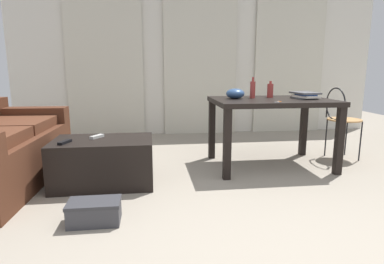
{
  "coord_description": "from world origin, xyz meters",
  "views": [
    {
      "loc": [
        -0.82,
        -1.57,
        1.06
      ],
      "look_at": [
        -0.39,
        1.74,
        0.41
      ],
      "focal_mm": 30.37,
      "sensor_mm": 36.0,
      "label": 1
    }
  ],
  "objects_px": {
    "coffee_table": "(104,162)",
    "tv_remote_primary": "(65,142)",
    "bowl": "(235,94)",
    "shoebox": "(95,212)",
    "tv_remote_secondary": "(97,137)",
    "bottle_far": "(253,89)",
    "craft_table": "(271,108)",
    "wire_chair": "(340,114)",
    "scissors": "(279,102)",
    "book_stack": "(305,95)",
    "bottle_near": "(270,90)"
  },
  "relations": [
    {
      "from": "coffee_table",
      "to": "tv_remote_primary",
      "type": "distance_m",
      "value": 0.39
    },
    {
      "from": "bowl",
      "to": "shoebox",
      "type": "xyz_separation_m",
      "value": [
        -1.32,
        -1.24,
        -0.71
      ]
    },
    {
      "from": "coffee_table",
      "to": "tv_remote_secondary",
      "type": "bearing_deg",
      "value": 128.29
    },
    {
      "from": "bottle_far",
      "to": "shoebox",
      "type": "height_order",
      "value": "bottle_far"
    },
    {
      "from": "craft_table",
      "to": "bottle_far",
      "type": "xyz_separation_m",
      "value": [
        -0.18,
        0.12,
        0.19
      ]
    },
    {
      "from": "coffee_table",
      "to": "craft_table",
      "type": "bearing_deg",
      "value": 11.73
    },
    {
      "from": "bottle_far",
      "to": "shoebox",
      "type": "bearing_deg",
      "value": -140.05
    },
    {
      "from": "wire_chair",
      "to": "scissors",
      "type": "relative_size",
      "value": 8.57
    },
    {
      "from": "bowl",
      "to": "bottle_far",
      "type": "bearing_deg",
      "value": 10.17
    },
    {
      "from": "coffee_table",
      "to": "book_stack",
      "type": "distance_m",
      "value": 2.2
    },
    {
      "from": "book_stack",
      "to": "tv_remote_primary",
      "type": "relative_size",
      "value": 2.15
    },
    {
      "from": "tv_remote_primary",
      "to": "tv_remote_secondary",
      "type": "xyz_separation_m",
      "value": [
        0.24,
        0.2,
        0.0
      ]
    },
    {
      "from": "craft_table",
      "to": "book_stack",
      "type": "height_order",
      "value": "book_stack"
    },
    {
      "from": "bowl",
      "to": "scissors",
      "type": "bearing_deg",
      "value": -50.81
    },
    {
      "from": "book_stack",
      "to": "scissors",
      "type": "xyz_separation_m",
      "value": [
        -0.42,
        -0.3,
        -0.03
      ]
    },
    {
      "from": "shoebox",
      "to": "wire_chair",
      "type": "bearing_deg",
      "value": 26.92
    },
    {
      "from": "tv_remote_primary",
      "to": "wire_chair",
      "type": "bearing_deg",
      "value": 31.24
    },
    {
      "from": "bottle_far",
      "to": "book_stack",
      "type": "height_order",
      "value": "bottle_far"
    },
    {
      "from": "book_stack",
      "to": "scissors",
      "type": "bearing_deg",
      "value": -144.0
    },
    {
      "from": "bottle_far",
      "to": "bowl",
      "type": "relative_size",
      "value": 1.14
    },
    {
      "from": "wire_chair",
      "to": "shoebox",
      "type": "xyz_separation_m",
      "value": [
        -2.61,
        -1.32,
        -0.45
      ]
    },
    {
      "from": "craft_table",
      "to": "tv_remote_primary",
      "type": "height_order",
      "value": "craft_table"
    },
    {
      "from": "tv_remote_secondary",
      "to": "shoebox",
      "type": "relative_size",
      "value": 0.41
    },
    {
      "from": "tv_remote_primary",
      "to": "coffee_table",
      "type": "bearing_deg",
      "value": 40.56
    },
    {
      "from": "bottle_near",
      "to": "bowl",
      "type": "xyz_separation_m",
      "value": [
        -0.43,
        -0.09,
        -0.02
      ]
    },
    {
      "from": "coffee_table",
      "to": "scissors",
      "type": "height_order",
      "value": "scissors"
    },
    {
      "from": "bottle_near",
      "to": "scissors",
      "type": "height_order",
      "value": "bottle_near"
    },
    {
      "from": "craft_table",
      "to": "book_stack",
      "type": "relative_size",
      "value": 3.74
    },
    {
      "from": "book_stack",
      "to": "tv_remote_primary",
      "type": "distance_m",
      "value": 2.47
    },
    {
      "from": "scissors",
      "to": "bowl",
      "type": "bearing_deg",
      "value": 129.19
    },
    {
      "from": "bottle_near",
      "to": "tv_remote_secondary",
      "type": "bearing_deg",
      "value": -166.06
    },
    {
      "from": "book_stack",
      "to": "tv_remote_secondary",
      "type": "bearing_deg",
      "value": -172.87
    },
    {
      "from": "book_stack",
      "to": "tv_remote_secondary",
      "type": "xyz_separation_m",
      "value": [
        -2.16,
        -0.27,
        -0.34
      ]
    },
    {
      "from": "book_stack",
      "to": "tv_remote_primary",
      "type": "height_order",
      "value": "book_stack"
    },
    {
      "from": "bottle_far",
      "to": "tv_remote_primary",
      "type": "xyz_separation_m",
      "value": [
        -1.86,
        -0.6,
        -0.4
      ]
    },
    {
      "from": "bottle_near",
      "to": "bottle_far",
      "type": "height_order",
      "value": "bottle_far"
    },
    {
      "from": "wire_chair",
      "to": "shoebox",
      "type": "distance_m",
      "value": 2.96
    },
    {
      "from": "craft_table",
      "to": "bowl",
      "type": "xyz_separation_m",
      "value": [
        -0.38,
        0.08,
        0.15
      ]
    },
    {
      "from": "book_stack",
      "to": "scissors",
      "type": "height_order",
      "value": "book_stack"
    },
    {
      "from": "bowl",
      "to": "book_stack",
      "type": "bearing_deg",
      "value": -7.46
    },
    {
      "from": "coffee_table",
      "to": "wire_chair",
      "type": "relative_size",
      "value": 1.06
    },
    {
      "from": "wire_chair",
      "to": "bottle_far",
      "type": "xyz_separation_m",
      "value": [
        -1.08,
        -0.05,
        0.3
      ]
    },
    {
      "from": "wire_chair",
      "to": "book_stack",
      "type": "bearing_deg",
      "value": -161.4
    },
    {
      "from": "craft_table",
      "to": "bottle_far",
      "type": "bearing_deg",
      "value": 146.08
    },
    {
      "from": "craft_table",
      "to": "tv_remote_secondary",
      "type": "height_order",
      "value": "craft_table"
    },
    {
      "from": "tv_remote_primary",
      "to": "craft_table",
      "type": "bearing_deg",
      "value": 32.09
    },
    {
      "from": "scissors",
      "to": "book_stack",
      "type": "bearing_deg",
      "value": 36.0
    },
    {
      "from": "tv_remote_primary",
      "to": "tv_remote_secondary",
      "type": "distance_m",
      "value": 0.31
    },
    {
      "from": "craft_table",
      "to": "bottle_near",
      "type": "distance_m",
      "value": 0.25
    },
    {
      "from": "craft_table",
      "to": "tv_remote_primary",
      "type": "distance_m",
      "value": 2.1
    }
  ]
}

